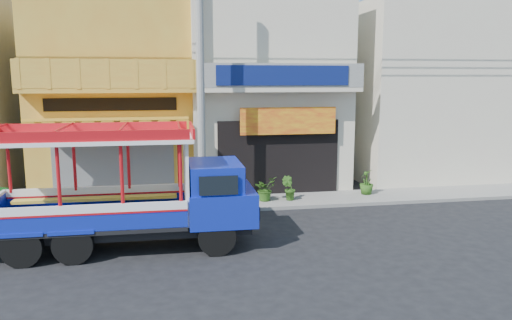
{
  "coord_description": "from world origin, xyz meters",
  "views": [
    {
      "loc": [
        -2.14,
        -13.11,
        4.48
      ],
      "look_at": [
        0.69,
        2.5,
        1.85
      ],
      "focal_mm": 35.0,
      "sensor_mm": 36.0,
      "label": 1
    }
  ],
  "objects": [
    {
      "name": "sidewalk",
      "position": [
        0.0,
        4.0,
        0.06
      ],
      "size": [
        30.0,
        2.0,
        0.12
      ],
      "primitive_type": "cube",
      "color": "slate",
      "rests_on": "ground"
    },
    {
      "name": "ground",
      "position": [
        0.0,
        0.0,
        0.0
      ],
      "size": [
        90.0,
        90.0,
        0.0
      ],
      "primitive_type": "plane",
      "color": "black",
      "rests_on": "ground"
    },
    {
      "name": "utility_pole",
      "position": [
        -0.85,
        3.3,
        5.03
      ],
      "size": [
        28.0,
        0.26,
        9.0
      ],
      "color": "gray",
      "rests_on": "ground"
    },
    {
      "name": "filler_building_right",
      "position": [
        9.0,
        8.0,
        3.8
      ],
      "size": [
        6.0,
        6.0,
        7.6
      ],
      "primitive_type": "cube",
      "color": "beige",
      "rests_on": "ground"
    },
    {
      "name": "songthaew_truck",
      "position": [
        -2.8,
        -0.04,
        1.57
      ],
      "size": [
        7.0,
        2.42,
        3.26
      ],
      "color": "black",
      "rests_on": "ground"
    },
    {
      "name": "shophouse_right",
      "position": [
        2.0,
        7.96,
        4.11
      ],
      "size": [
        6.0,
        6.75,
        8.24
      ],
      "color": "beige",
      "rests_on": "ground"
    },
    {
      "name": "potted_plant_c",
      "position": [
        5.24,
        4.24,
        0.59
      ],
      "size": [
        0.73,
        0.73,
        0.94
      ],
      "primitive_type": "imported",
      "rotation": [
        0.0,
        0.0,
        4.14
      ],
      "color": "#2C5618",
      "rests_on": "sidewalk"
    },
    {
      "name": "potted_plant_a",
      "position": [
        1.27,
        3.95,
        0.55
      ],
      "size": [
        1.03,
        1.0,
        0.87
      ],
      "primitive_type": "imported",
      "rotation": [
        0.0,
        0.0,
        0.61
      ],
      "color": "#2C5618",
      "rests_on": "sidewalk"
    },
    {
      "name": "potted_plant_b",
      "position": [
        2.13,
        3.86,
        0.55
      ],
      "size": [
        0.6,
        0.56,
        0.87
      ],
      "primitive_type": "imported",
      "rotation": [
        0.0,
        0.0,
        2.66
      ],
      "color": "#2C5618",
      "rests_on": "sidewalk"
    },
    {
      "name": "party_pilaster",
      "position": [
        -1.0,
        4.85,
        4.0
      ],
      "size": [
        0.35,
        0.3,
        8.0
      ],
      "primitive_type": "cube",
      "color": "beige",
      "rests_on": "ground"
    },
    {
      "name": "green_sign",
      "position": [
        -7.41,
        3.61,
        0.5
      ],
      "size": [
        0.56,
        0.43,
        0.89
      ],
      "color": "black",
      "rests_on": "sidewalk"
    },
    {
      "name": "shophouse_left",
      "position": [
        -4.0,
        7.96,
        4.11
      ],
      "size": [
        6.0,
        7.5,
        8.24
      ],
      "color": "gold",
      "rests_on": "ground"
    }
  ]
}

